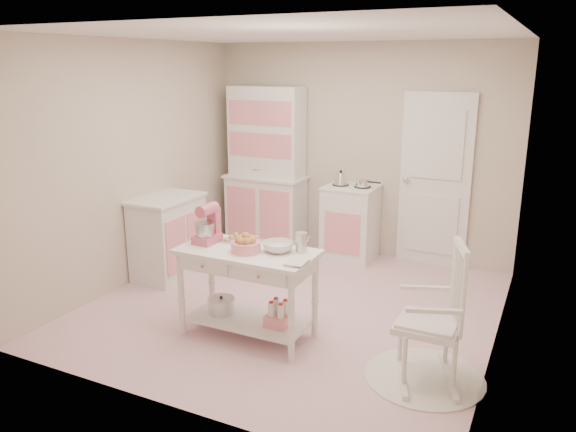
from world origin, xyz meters
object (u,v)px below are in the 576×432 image
object	(u,v)px
stand_mixer	(207,224)
work_table	(248,293)
base_cabinet	(168,237)
rocking_chair	(429,312)
hutch	(266,167)
bread_basket	(246,247)
stove	(350,223)

from	to	relation	value
stand_mixer	work_table	bearing A→B (deg)	0.16
base_cabinet	rocking_chair	size ratio (longest dim) A/B	0.84
hutch	rocking_chair	xyz separation A→B (m)	(2.67, -2.40, -0.49)
stand_mixer	bread_basket	xyz separation A→B (m)	(0.44, -0.07, -0.12)
stove	work_table	distance (m)	2.33
work_table	stand_mixer	distance (m)	0.71
work_table	stand_mixer	bearing A→B (deg)	177.27
hutch	stove	world-z (taller)	hutch
stove	bread_basket	distance (m)	2.41
hutch	rocking_chair	distance (m)	3.62
stove	base_cabinet	world-z (taller)	same
work_table	bread_basket	distance (m)	0.45
hutch	stand_mixer	distance (m)	2.45
base_cabinet	bread_basket	world-z (taller)	base_cabinet
base_cabinet	stove	bearing A→B (deg)	41.57
hutch	stove	xyz separation A→B (m)	(1.20, -0.05, -0.58)
hutch	stand_mixer	xyz separation A→B (m)	(0.67, -2.35, -0.07)
work_table	base_cabinet	bearing A→B (deg)	150.55
rocking_chair	bread_basket	size ratio (longest dim) A/B	4.40
stove	work_table	bearing A→B (deg)	-92.65
stove	base_cabinet	bearing A→B (deg)	-138.43
base_cabinet	rocking_chair	world-z (taller)	rocking_chair
hutch	stand_mixer	size ratio (longest dim) A/B	6.12
hutch	stove	size ratio (longest dim) A/B	2.26
base_cabinet	bread_basket	distance (m)	1.85
rocking_chair	stove	bearing A→B (deg)	101.65
base_cabinet	rocking_chair	bearing A→B (deg)	-15.99
work_table	rocking_chair	bearing A→B (deg)	-0.95
work_table	bread_basket	size ratio (longest dim) A/B	4.80
base_cabinet	rocking_chair	xyz separation A→B (m)	(3.11, -0.89, 0.09)
hutch	stove	bearing A→B (deg)	-2.39
base_cabinet	stand_mixer	size ratio (longest dim) A/B	2.71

